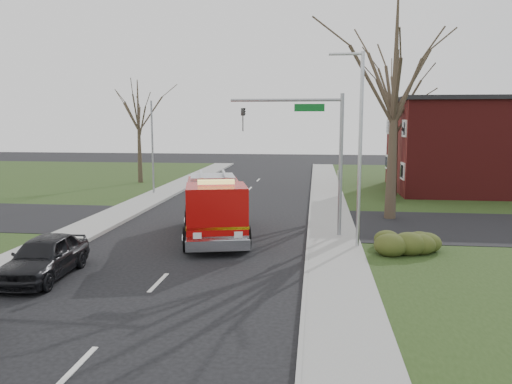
# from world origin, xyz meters

# --- Properties ---
(ground) EXTENTS (120.00, 120.00, 0.00)m
(ground) POSITION_xyz_m (0.00, 0.00, 0.00)
(ground) COLOR black
(ground) RESTS_ON ground
(sidewalk_right) EXTENTS (2.40, 80.00, 0.15)m
(sidewalk_right) POSITION_xyz_m (6.20, 0.00, 0.07)
(sidewalk_right) COLOR gray
(sidewalk_right) RESTS_ON ground
(sidewalk_left) EXTENTS (2.40, 80.00, 0.15)m
(sidewalk_left) POSITION_xyz_m (-6.20, 0.00, 0.07)
(sidewalk_left) COLOR gray
(sidewalk_left) RESTS_ON ground
(brick_building) EXTENTS (15.40, 10.40, 7.25)m
(brick_building) POSITION_xyz_m (19.00, 18.00, 3.66)
(brick_building) COLOR maroon
(brick_building) RESTS_ON ground
(health_center_sign) EXTENTS (0.12, 2.00, 1.40)m
(health_center_sign) POSITION_xyz_m (10.50, 12.50, 0.88)
(health_center_sign) COLOR #461015
(health_center_sign) RESTS_ON ground
(hedge_corner) EXTENTS (2.80, 2.00, 0.90)m
(hedge_corner) POSITION_xyz_m (9.00, -1.00, 0.58)
(hedge_corner) COLOR #313E16
(hedge_corner) RESTS_ON lawn_right
(bare_tree_near) EXTENTS (6.00, 6.00, 12.00)m
(bare_tree_near) POSITION_xyz_m (9.50, 6.00, 7.41)
(bare_tree_near) COLOR #382E21
(bare_tree_near) RESTS_ON ground
(bare_tree_far) EXTENTS (5.25, 5.25, 10.50)m
(bare_tree_far) POSITION_xyz_m (11.00, 15.00, 6.49)
(bare_tree_far) COLOR #382E21
(bare_tree_far) RESTS_ON ground
(bare_tree_left) EXTENTS (4.50, 4.50, 9.00)m
(bare_tree_left) POSITION_xyz_m (-10.00, 20.00, 5.56)
(bare_tree_left) COLOR #382E21
(bare_tree_left) RESTS_ON ground
(traffic_signal_mast) EXTENTS (5.29, 0.18, 6.80)m
(traffic_signal_mast) POSITION_xyz_m (5.21, 1.50, 4.71)
(traffic_signal_mast) COLOR gray
(traffic_signal_mast) RESTS_ON ground
(streetlight_pole) EXTENTS (1.48, 0.16, 8.40)m
(streetlight_pole) POSITION_xyz_m (7.14, -0.50, 4.55)
(streetlight_pole) COLOR #B7BABF
(streetlight_pole) RESTS_ON ground
(utility_pole_far) EXTENTS (0.14, 0.14, 7.00)m
(utility_pole_far) POSITION_xyz_m (-6.80, 14.00, 3.50)
(utility_pole_far) COLOR gray
(utility_pole_far) RESTS_ON ground
(fire_engine) EXTENTS (4.36, 8.00, 3.06)m
(fire_engine) POSITION_xyz_m (0.58, 0.85, 1.39)
(fire_engine) COLOR #A70907
(fire_engine) RESTS_ON ground
(parked_car_maroon) EXTENTS (2.03, 4.57, 1.53)m
(parked_car_maroon) POSITION_xyz_m (-4.20, -5.91, 0.76)
(parked_car_maroon) COLOR black
(parked_car_maroon) RESTS_ON ground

